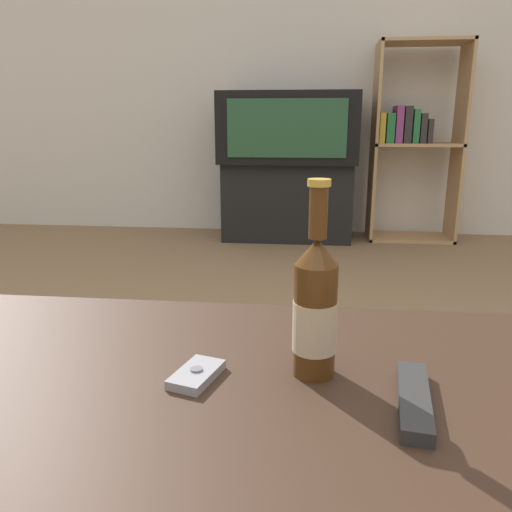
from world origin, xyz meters
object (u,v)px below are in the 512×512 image
object	(u,v)px
tv_stand	(287,201)
television	(288,128)
beer_bottle	(315,308)
remote_control	(414,400)
bookshelf	(412,139)
cell_phone	(196,374)

from	to	relation	value
tv_stand	television	size ratio (longest dim) A/B	0.96
television	beer_bottle	distance (m)	2.73
remote_control	television	bearing A→B (deg)	104.29
bookshelf	remote_control	distance (m)	2.91
beer_bottle	remote_control	distance (m)	0.18
television	remote_control	distance (m)	2.83
remote_control	tv_stand	bearing A→B (deg)	104.28
bookshelf	beer_bottle	xyz separation A→B (m)	(-0.65, -2.78, -0.16)
television	bookshelf	world-z (taller)	bookshelf
tv_stand	cell_phone	size ratio (longest dim) A/B	8.29
tv_stand	bookshelf	distance (m)	0.92
remote_control	bookshelf	bearing A→B (deg)	87.99
bookshelf	remote_control	xyz separation A→B (m)	(-0.52, -2.86, -0.25)
tv_stand	cell_phone	xyz separation A→B (m)	(-0.01, -2.76, 0.16)
television	bookshelf	xyz separation A→B (m)	(0.81, 0.06, -0.07)
bookshelf	cell_phone	bearing A→B (deg)	-106.31
tv_stand	bookshelf	xyz separation A→B (m)	(0.81, 0.06, 0.42)
beer_bottle	remote_control	xyz separation A→B (m)	(0.13, -0.08, -0.09)
television	bookshelf	size ratio (longest dim) A/B	0.70
tv_stand	bookshelf	world-z (taller)	bookshelf
beer_bottle	cell_phone	bearing A→B (deg)	-168.28
bookshelf	beer_bottle	world-z (taller)	bookshelf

